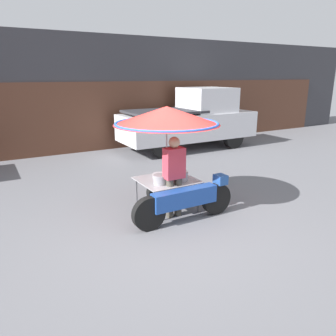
# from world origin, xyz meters

# --- Properties ---
(ground_plane) EXTENTS (36.00, 36.00, 0.00)m
(ground_plane) POSITION_xyz_m (0.00, 0.00, 0.00)
(ground_plane) COLOR slate
(shopfront_building) EXTENTS (28.00, 2.06, 3.98)m
(shopfront_building) POSITION_xyz_m (0.00, 7.66, 1.98)
(shopfront_building) COLOR #38383D
(shopfront_building) RESTS_ON ground
(vendor_motorcycle_cart) EXTENTS (2.07, 2.03, 2.06)m
(vendor_motorcycle_cart) POSITION_xyz_m (0.33, 0.65, 1.63)
(vendor_motorcycle_cart) COLOR black
(vendor_motorcycle_cart) RESTS_ON ground
(vendor_person) EXTENTS (0.38, 0.22, 1.55)m
(vendor_person) POSITION_xyz_m (0.28, 0.35, 0.86)
(vendor_person) COLOR #4C473D
(vendor_person) RESTS_ON ground
(pickup_truck) EXTENTS (4.98, 1.84, 2.18)m
(pickup_truck) POSITION_xyz_m (3.94, 5.29, 1.03)
(pickup_truck) COLOR black
(pickup_truck) RESTS_ON ground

